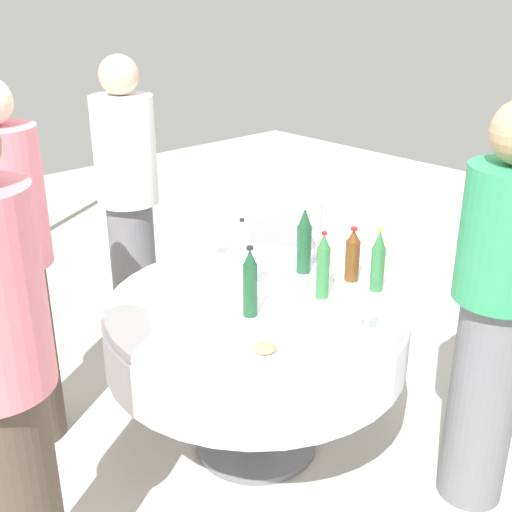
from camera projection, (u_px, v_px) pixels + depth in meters
name	position (u px, v px, depth m)	size (l,w,h in m)	color
ground_plane	(256.00, 443.00, 3.01)	(10.00, 10.00, 0.00)	#B7B2A8
dining_table	(256.00, 332.00, 2.79)	(1.29, 1.29, 0.74)	white
bottle_green_right	(323.00, 267.00, 2.71)	(0.06, 0.06, 0.30)	#2D6B38
bottle_dark_green_outer	(250.00, 284.00, 2.56)	(0.06, 0.06, 0.30)	#194728
bottle_clear_front	(242.00, 249.00, 2.92)	(0.06, 0.06, 0.27)	silver
bottle_green_far	(378.00, 262.00, 2.77)	(0.06, 0.06, 0.29)	#2D6B38
bottle_dark_green_mid	(304.00, 242.00, 2.95)	(0.07, 0.07, 0.32)	#194728
bottle_brown_south	(352.00, 256.00, 2.88)	(0.06, 0.06, 0.25)	#593314
wine_glass_far	(315.00, 242.00, 3.09)	(0.06, 0.06, 0.14)	white
wine_glass_mid	(215.00, 236.00, 3.14)	(0.07, 0.07, 0.15)	white
wine_glass_south	(254.00, 264.00, 2.85)	(0.07, 0.07, 0.14)	white
wine_glass_north	(368.00, 309.00, 2.46)	(0.07, 0.07, 0.13)	white
plate_near	(199.00, 278.00, 2.92)	(0.21, 0.21, 0.02)	white
plate_inner	(265.00, 352.00, 2.33)	(0.20, 0.20, 0.04)	white
spoon_outer	(192.00, 346.00, 2.38)	(0.18, 0.02, 0.01)	silver
knife_front	(287.00, 303.00, 2.70)	(0.18, 0.02, 0.01)	silver
knife_far	(221.00, 302.00, 2.71)	(0.18, 0.02, 0.01)	silver
folded_napkin	(358.00, 302.00, 2.69)	(0.15, 0.15, 0.02)	white
person_outer	(128.00, 199.00, 3.63)	(0.34, 0.34, 1.64)	slate
person_front	(497.00, 308.00, 2.40)	(0.34, 0.34, 1.63)	slate
person_far	(13.00, 266.00, 2.76)	(0.34, 0.34, 1.65)	#4C3F33
chair_south	(287.00, 252.00, 3.81)	(0.56, 0.56, 0.87)	#99999E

